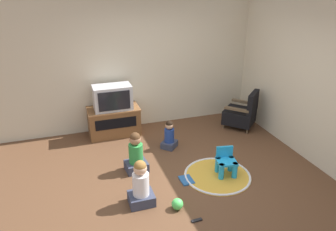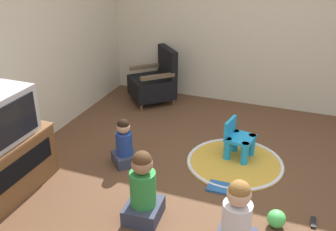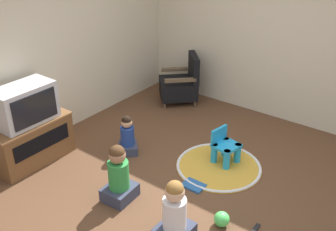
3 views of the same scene
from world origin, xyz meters
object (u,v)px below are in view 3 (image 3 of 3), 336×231
Objects in this scene: child_watching_center at (119,176)px; remote_control at (256,229)px; tv_cabinet at (30,139)px; yellow_kid_chair at (225,149)px; book at (193,186)px; child_watching_right at (175,215)px; black_armchair at (181,84)px; television at (25,104)px; toy_ball at (222,219)px; child_watching_left at (127,137)px.

remote_control is at bearing -76.45° from child_watching_center.
yellow_kid_chair is (1.46, -2.04, -0.10)m from tv_cabinet.
book is (-0.67, 0.03, -0.18)m from yellow_kid_chair.
yellow_kid_chair is 0.65× the size of child_watching_right.
child_watching_right is (-0.13, -0.86, 0.00)m from child_watching_center.
black_armchair reaches higher than child_watching_right.
child_watching_center is at bearing -85.67° from tv_cabinet.
yellow_kid_chair is at bearing 42.09° from remote_control.
tv_cabinet is 6.70× the size of remote_control.
television is at bearing 21.31° from book.
yellow_kid_chair reaches higher than book.
child_watching_left is at bearing 75.02° from toy_ball.
child_watching_right is (-2.64, -1.80, -0.02)m from black_armchair.
toy_ball is (-2.19, -2.08, -0.24)m from black_armchair.
child_watching_right is (-1.48, -0.28, 0.11)m from yellow_kid_chair.
yellow_kid_chair is at bearing 8.97° from black_armchair.
book is at bearing -68.22° from television.
child_watching_left is at bearing -45.05° from tv_cabinet.
tv_cabinet is at bearing 20.94° from book.
child_watching_center is at bearing -23.21° from black_armchair.
television is 0.90× the size of black_armchair.
child_watching_left is 0.97m from child_watching_center.
tv_cabinet is 1.24× the size of black_armchair.
yellow_kid_chair is (1.46, -2.00, -0.61)m from television.
tv_cabinet is at bearing 90.00° from television.
black_armchair is 1.91m from yellow_kid_chair.
television is (0.00, -0.04, 0.51)m from tv_cabinet.
yellow_kid_chair is 0.66× the size of child_watching_center.
child_watching_left is at bearing -43.80° from television.
toy_ball is at bearing -80.63° from television.
child_watching_center is (-1.35, 0.58, 0.10)m from yellow_kid_chair.
tv_cabinet reaches higher than toy_ball.
black_armchair is at bearing 34.82° from child_watching_right.
black_armchair is 1.79× the size of yellow_kid_chair.
book is (0.37, 0.59, -0.07)m from toy_ball.
child_watching_right is (-0.02, -2.28, -0.51)m from television.
child_watching_left is 0.78× the size of child_watching_right.
child_watching_left is (0.88, -0.88, -0.06)m from tv_cabinet.
black_armchair is at bearing 16.08° from child_watching_center.
television is 4.50× the size of toy_ball.
television is 1.52m from child_watching_center.
television reaches higher than toy_ball.
tv_cabinet is at bearing 88.93° from child_watching_left.
television is 3.04m from remote_control.
tv_cabinet is 2.64m from toy_ball.
child_watching_left is 1.70m from child_watching_right.
child_watching_left is at bearing 78.76° from remote_control.
yellow_kid_chair is at bearing -92.89° from book.
tv_cabinet is 1.25m from child_watching_left.
child_watching_center is 1.56m from remote_control.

